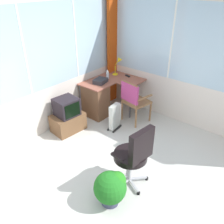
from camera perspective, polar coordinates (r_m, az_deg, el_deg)
name	(u,v)px	position (r m, az deg, el deg)	size (l,w,h in m)	color
ground	(132,193)	(3.73, 4.80, -19.06)	(5.64, 5.59, 0.06)	beige
north_window_panel	(28,74)	(4.45, -19.82, 8.76)	(4.64, 0.07, 2.62)	silver
east_window_panel	(207,68)	(4.85, 22.09, 9.95)	(0.07, 4.59, 2.62)	silver
curtain_corner	(113,51)	(5.76, 0.25, 14.50)	(0.33, 0.07, 2.52)	#BD4211
desk	(97,98)	(5.31, -3.57, 3.36)	(1.22, 1.02, 0.77)	#975442
desk_lamp	(119,63)	(5.61, 1.71, 11.80)	(0.24, 0.21, 0.42)	yellow
tv_remote	(128,76)	(5.57, 3.81, 8.76)	(0.04, 0.15, 0.02)	black
spray_bottle	(108,74)	(5.40, -1.10, 9.17)	(0.06, 0.06, 0.22)	silver
paper_tray	(100,81)	(5.19, -2.83, 7.57)	(0.30, 0.23, 0.09)	#2C2C31
wooden_armchair	(133,98)	(4.94, 5.03, 3.51)	(0.57, 0.56, 0.95)	#8D613E
office_chair	(135,153)	(3.40, 5.54, -9.88)	(0.61, 0.57, 1.04)	#B7B7BF
tv_on_stand	(68,117)	(4.86, -10.73, -1.11)	(0.68, 0.50, 0.73)	brown
space_heater	(115,116)	(4.86, 0.78, -1.04)	(0.36, 0.20, 0.56)	silver
potted_plant	(111,187)	(3.36, -0.25, -17.84)	(0.46, 0.46, 0.52)	#3C3D59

